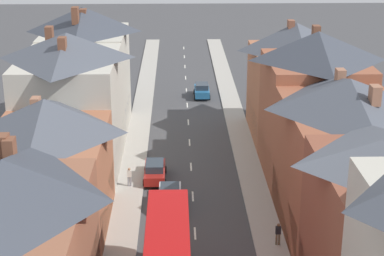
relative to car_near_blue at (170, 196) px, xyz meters
The scene contains 10 objects.
pavement_left 10.15m from the car_near_blue, 109.03° to the left, with size 2.20×104.00×0.14m, color #A8A399.
pavement_right 11.82m from the car_near_blue, 54.20° to the left, with size 2.20×104.00×0.14m, color #A8A399.
centre_line_dashes 7.82m from the car_near_blue, 76.62° to the left, with size 0.14×97.80×0.01m.
terrace_row_left 12.54m from the car_near_blue, 135.83° to the right, with size 8.00×64.07×12.92m.
terrace_row_right 17.12m from the car_near_blue, 42.52° to the right, with size 8.00×60.83×14.83m.
car_near_blue is the anchor object (origin of this frame).
car_near_silver 28.93m from the car_near_blue, 82.85° to the left, with size 1.90×3.94×1.71m.
car_parked_left_a 5.01m from the car_near_blue, 105.03° to the left, with size 1.90×4.31×1.66m.
pedestrian_mid_right 9.75m from the car_near_blue, 40.95° to the right, with size 0.36×0.22×1.61m.
pedestrian_far_left 4.73m from the car_near_blue, 134.80° to the left, with size 0.36×0.22×1.61m.
Camera 1 is at (-1.23, -16.19, 22.31)m, focal length 60.00 mm.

